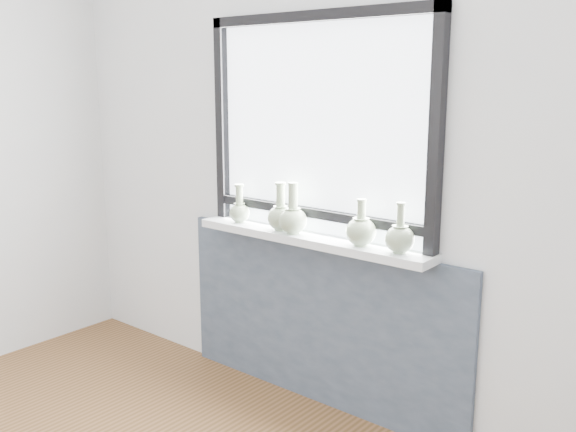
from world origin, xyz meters
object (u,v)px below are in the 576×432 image
Objects in this scene: windowsill at (309,239)px; vase_a at (240,210)px; vase_d at (361,230)px; vase_e at (400,237)px; vase_b at (280,215)px; vase_c at (293,218)px.

vase_a is (-0.45, -0.01, 0.08)m from windowsill.
vase_e reaches higher than vase_d.
vase_a is 0.91× the size of vase_e.
windowsill is 0.51m from vase_e.
vase_d is (0.31, -0.01, 0.09)m from windowsill.
vase_a is 0.84× the size of vase_b.
vase_c is 1.17× the size of vase_d.
vase_b reaches higher than windowsill.
vase_c is at bearing -2.73° from vase_a.
vase_e is (0.50, -0.01, 0.09)m from windowsill.
vase_d is (0.76, -0.00, 0.01)m from vase_a.
vase_a is at bearing 177.27° from vase_c.
vase_d is at bearing 2.16° from vase_c.
windowsill is at bearing 1.27° from vase_a.
vase_e reaches higher than vase_a.
vase_a is 0.94× the size of vase_d.
windowsill is at bearing 178.98° from vase_e.
vase_c is (0.10, -0.02, 0.00)m from vase_b.
vase_a is at bearing -178.73° from windowsill.
vase_b is 0.68m from vase_e.
windowsill is 0.32m from vase_d.
vase_d reaches higher than vase_a.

